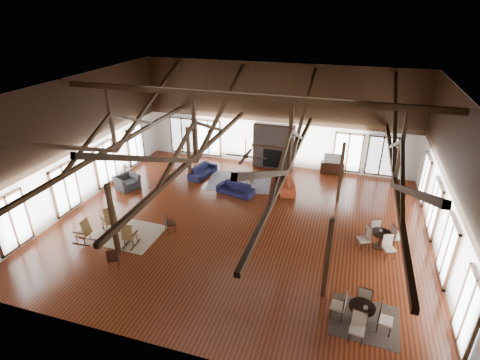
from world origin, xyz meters
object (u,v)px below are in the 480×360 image
(coffee_table, at_px, (242,176))
(sofa_orange, at_px, (286,184))
(cafe_table_far, at_px, (381,237))
(tv_console, at_px, (332,168))
(armchair, at_px, (127,182))
(sofa_navy_front, at_px, (235,189))
(sofa_navy_left, at_px, (203,171))
(cafe_table_near, at_px, (361,312))

(coffee_table, bearing_deg, sofa_orange, -17.65)
(cafe_table_far, relative_size, tv_console, 1.42)
(armchair, bearing_deg, tv_console, -40.75)
(sofa_navy_front, distance_m, sofa_orange, 2.70)
(sofa_orange, xyz_separation_m, armchair, (-8.07, -2.34, 0.07))
(coffee_table, bearing_deg, sofa_navy_front, -107.52)
(sofa_navy_left, bearing_deg, cafe_table_far, -103.32)
(coffee_table, xyz_separation_m, armchair, (-5.67, -2.34, -0.08))
(sofa_navy_front, bearing_deg, armchair, -155.92)
(sofa_navy_left, height_order, cafe_table_near, cafe_table_near)
(sofa_navy_left, xyz_separation_m, armchair, (-3.22, -2.69, 0.08))
(sofa_navy_left, xyz_separation_m, sofa_orange, (4.85, -0.34, 0.00))
(coffee_table, distance_m, cafe_table_far, 8.02)
(sofa_orange, distance_m, cafe_table_near, 9.20)
(sofa_orange, bearing_deg, cafe_table_near, 6.93)
(cafe_table_far, height_order, tv_console, cafe_table_far)
(cafe_table_near, relative_size, cafe_table_far, 1.01)
(sofa_orange, distance_m, cafe_table_far, 6.05)
(sofa_navy_left, distance_m, armchair, 4.19)
(sofa_navy_left, xyz_separation_m, coffee_table, (2.45, -0.35, 0.16))
(sofa_navy_front, distance_m, cafe_table_far, 7.49)
(armchair, xyz_separation_m, cafe_table_near, (11.98, -5.98, 0.12))
(armchair, relative_size, tv_console, 0.86)
(sofa_navy_front, height_order, sofa_navy_left, sofa_navy_left)
(sofa_orange, height_order, cafe_table_near, cafe_table_near)
(sofa_orange, height_order, tv_console, tv_console)
(sofa_navy_left, height_order, cafe_table_far, cafe_table_far)
(sofa_orange, bearing_deg, cafe_table_far, 31.12)
(sofa_orange, relative_size, armchair, 1.77)
(tv_console, bearing_deg, cafe_table_near, -81.16)
(sofa_orange, xyz_separation_m, tv_console, (2.17, 2.85, 0.04))
(cafe_table_near, distance_m, tv_console, 11.31)
(sofa_navy_front, xyz_separation_m, cafe_table_near, (6.31, -7.07, 0.21))
(sofa_navy_front, bearing_deg, cafe_table_far, -7.86)
(armchair, height_order, cafe_table_near, cafe_table_near)
(sofa_navy_left, relative_size, cafe_table_near, 1.05)
(cafe_table_near, bearing_deg, tv_console, 98.84)
(cafe_table_near, bearing_deg, sofa_navy_left, 135.32)
(sofa_navy_left, xyz_separation_m, tv_console, (7.03, 2.50, 0.04))
(sofa_orange, distance_m, coffee_table, 2.41)
(sofa_navy_front, relative_size, cafe_table_near, 1.01)
(sofa_navy_left, bearing_deg, armchair, 140.89)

